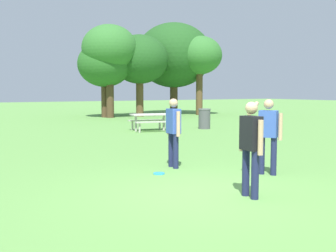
% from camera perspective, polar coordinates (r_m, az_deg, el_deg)
% --- Properties ---
extents(ground_plane, '(120.00, 120.00, 0.00)m').
position_cam_1_polar(ground_plane, '(7.49, 5.24, -9.25)').
color(ground_plane, '#609947').
extents(person_thrower, '(0.26, 0.61, 1.64)m').
position_cam_1_polar(person_thrower, '(7.17, 11.33, -2.30)').
color(person_thrower, '#1E234C').
rests_on(person_thrower, ground).
extents(person_catcher, '(0.26, 0.61, 1.64)m').
position_cam_1_polar(person_catcher, '(9.76, 0.75, -0.30)').
color(person_catcher, '#1E234C').
rests_on(person_catcher, ground).
extents(person_bystander, '(0.83, 0.54, 1.64)m').
position_cam_1_polar(person_bystander, '(9.19, 13.59, -0.65)').
color(person_bystander, '#1E234C').
rests_on(person_bystander, ground).
extents(frisbee, '(0.25, 0.25, 0.03)m').
position_cam_1_polar(frisbee, '(9.15, -1.25, -6.54)').
color(frisbee, '#2D9EDB').
rests_on(frisbee, ground).
extents(picnic_table_far, '(1.93, 1.70, 0.77)m').
position_cam_1_polar(picnic_table_far, '(18.70, -2.49, 1.05)').
color(picnic_table_far, beige).
rests_on(picnic_table_far, ground).
extents(trash_can_beside_table, '(0.59, 0.59, 0.96)m').
position_cam_1_polar(trash_can_beside_table, '(19.76, 5.03, 1.01)').
color(trash_can_beside_table, '#515156').
rests_on(trash_can_beside_table, ground).
extents(tree_tall_left, '(3.61, 3.61, 5.12)m').
position_cam_1_polar(tree_tall_left, '(28.39, -8.72, 8.35)').
color(tree_tall_left, '#4C3823').
rests_on(tree_tall_left, ground).
extents(tree_broad_center, '(3.65, 3.65, 6.15)m').
position_cam_1_polar(tree_broad_center, '(28.03, -8.05, 10.43)').
color(tree_broad_center, '#4C3823').
rests_on(tree_broad_center, ground).
extents(tree_far_right, '(3.99, 3.99, 5.67)m').
position_cam_1_polar(tree_far_right, '(29.13, -3.94, 9.08)').
color(tree_far_right, brown).
rests_on(tree_far_right, ground).
extents(tree_slender_mid, '(5.81, 5.81, 6.97)m').
position_cam_1_polar(tree_slender_mid, '(32.26, 0.81, 9.67)').
color(tree_slender_mid, '#4C3823').
rests_on(tree_slender_mid, ground).
extents(tree_back_left, '(3.31, 3.31, 5.81)m').
position_cam_1_polar(tree_back_left, '(30.96, 4.36, 9.56)').
color(tree_back_left, brown).
rests_on(tree_back_left, ground).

